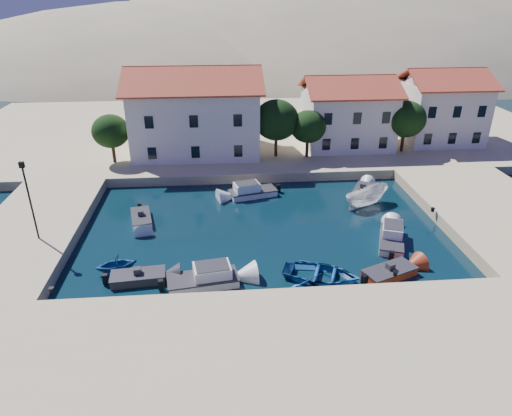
# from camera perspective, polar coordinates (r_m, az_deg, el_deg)

# --- Properties ---
(ground) EXTENTS (400.00, 400.00, 0.00)m
(ground) POSITION_cam_1_polar(r_m,az_deg,el_deg) (30.24, 2.73, -11.54)
(ground) COLOR black
(ground) RESTS_ON ground
(quay_south) EXTENTS (52.00, 12.00, 1.00)m
(quay_south) POSITION_cam_1_polar(r_m,az_deg,el_deg) (25.42, 4.56, -18.79)
(quay_south) COLOR tan
(quay_south) RESTS_ON ground
(quay_east) EXTENTS (11.00, 20.00, 1.00)m
(quay_east) POSITION_cam_1_polar(r_m,az_deg,el_deg) (45.10, 27.75, -0.68)
(quay_east) COLOR tan
(quay_east) RESTS_ON ground
(quay_west) EXTENTS (8.00, 20.00, 1.00)m
(quay_west) POSITION_cam_1_polar(r_m,az_deg,el_deg) (41.28, -26.44, -2.73)
(quay_west) COLOR tan
(quay_west) RESTS_ON ground
(quay_north) EXTENTS (80.00, 36.00, 1.00)m
(quay_north) POSITION_cam_1_polar(r_m,az_deg,el_deg) (64.58, 0.19, 9.71)
(quay_north) COLOR tan
(quay_north) RESTS_ON ground
(hills) EXTENTS (254.00, 176.00, 99.00)m
(hills) POSITION_cam_1_polar(r_m,az_deg,el_deg) (155.12, 4.36, 10.02)
(hills) COLOR gray
(hills) RESTS_ON ground
(building_left) EXTENTS (14.70, 9.45, 9.70)m
(building_left) POSITION_cam_1_polar(r_m,az_deg,el_deg) (53.36, -7.62, 12.09)
(building_left) COLOR silver
(building_left) RESTS_ON quay_north
(building_mid) EXTENTS (10.50, 8.40, 8.30)m
(building_mid) POSITION_cam_1_polar(r_m,az_deg,el_deg) (56.58, 11.39, 11.85)
(building_mid) COLOR silver
(building_mid) RESTS_ON quay_north
(building_right) EXTENTS (9.45, 8.40, 8.80)m
(building_right) POSITION_cam_1_polar(r_m,az_deg,el_deg) (61.77, 22.17, 11.88)
(building_right) COLOR silver
(building_right) RESTS_ON quay_north
(trees) EXTENTS (37.30, 5.30, 6.45)m
(trees) POSITION_cam_1_polar(r_m,az_deg,el_deg) (51.71, 4.26, 10.55)
(trees) COLOR #382314
(trees) RESTS_ON quay_north
(lamppost) EXTENTS (0.35, 0.25, 6.22)m
(lamppost) POSITION_cam_1_polar(r_m,az_deg,el_deg) (37.35, -26.57, 1.62)
(lamppost) COLOR black
(lamppost) RESTS_ON quay_west
(bollards) EXTENTS (29.36, 9.56, 0.30)m
(bollards) POSITION_cam_1_polar(r_m,az_deg,el_deg) (33.17, 6.74, -5.61)
(bollards) COLOR black
(bollards) RESTS_ON ground
(motorboat_grey_sw) EXTENTS (3.87, 2.00, 1.25)m
(motorboat_grey_sw) POSITION_cam_1_polar(r_m,az_deg,el_deg) (32.89, -14.50, -8.40)
(motorboat_grey_sw) COLOR #2E2D32
(motorboat_grey_sw) RESTS_ON ground
(cabin_cruiser_south) EXTENTS (5.06, 2.75, 1.60)m
(cabin_cruiser_south) POSITION_cam_1_polar(r_m,az_deg,el_deg) (31.64, -6.67, -8.76)
(cabin_cruiser_south) COLOR white
(cabin_cruiser_south) RESTS_ON ground
(rowboat_south) EXTENTS (6.26, 5.34, 1.10)m
(rowboat_south) POSITION_cam_1_polar(r_m,az_deg,el_deg) (32.53, 8.10, -8.80)
(rowboat_south) COLOR #1A4F90
(rowboat_south) RESTS_ON ground
(motorboat_red_se) EXTENTS (4.21, 3.07, 1.25)m
(motorboat_red_se) POSITION_cam_1_polar(r_m,az_deg,el_deg) (33.68, 16.33, -7.77)
(motorboat_red_se) COLOR #9A3016
(motorboat_red_se) RESTS_ON ground
(cabin_cruiser_east) EXTENTS (3.25, 4.83, 1.60)m
(cabin_cruiser_east) POSITION_cam_1_polar(r_m,az_deg,el_deg) (37.69, 16.61, -3.68)
(cabin_cruiser_east) COLOR white
(cabin_cruiser_east) RESTS_ON ground
(boat_east) EXTENTS (5.23, 4.00, 1.91)m
(boat_east) POSITION_cam_1_polar(r_m,az_deg,el_deg) (43.87, 13.51, 0.31)
(boat_east) COLOR white
(boat_east) RESTS_ON ground
(motorboat_white_ne) EXTENTS (2.99, 3.70, 1.25)m
(motorboat_white_ne) POSITION_cam_1_polar(r_m,az_deg,el_deg) (46.33, 13.19, 2.14)
(motorboat_white_ne) COLOR white
(motorboat_white_ne) RESTS_ON ground
(rowboat_west) EXTENTS (3.43, 3.15, 1.52)m
(rowboat_west) POSITION_cam_1_polar(r_m,az_deg,el_deg) (34.51, -16.97, -7.57)
(rowboat_west) COLOR #1A4F90
(rowboat_west) RESTS_ON ground
(motorboat_white_west) EXTENTS (2.31, 3.88, 1.25)m
(motorboat_white_west) POSITION_cam_1_polar(r_m,az_deg,el_deg) (40.85, -14.15, -1.27)
(motorboat_white_west) COLOR white
(motorboat_white_west) RESTS_ON ground
(cabin_cruiser_north) EXTENTS (4.89, 3.00, 1.60)m
(cabin_cruiser_north) POSITION_cam_1_polar(r_m,az_deg,el_deg) (44.51, -0.39, 2.11)
(cabin_cruiser_north) COLOR white
(cabin_cruiser_north) RESTS_ON ground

